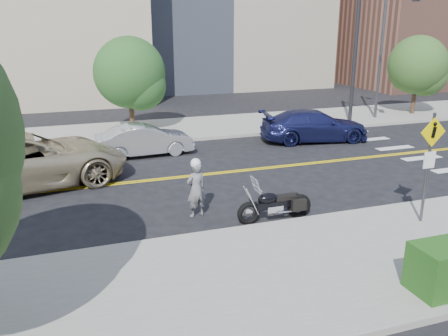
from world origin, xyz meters
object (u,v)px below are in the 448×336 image
at_px(parked_car_silver, 145,140).
at_px(parked_car_blue, 314,126).
at_px(suv, 25,160).
at_px(pedestrian_sign, 429,158).
at_px(motorcycle, 276,198).
at_px(motorcyclist, 196,188).

distance_m(parked_car_silver, parked_car_blue, 7.94).
bearing_deg(parked_car_silver, suv, 117.58).
relative_size(pedestrian_sign, motorcycle, 1.38).
xyz_separation_m(motorcyclist, parked_car_silver, (-0.26, 6.96, -0.21)).
xyz_separation_m(pedestrian_sign, suv, (-10.35, 7.00, -1.03)).
bearing_deg(parked_car_silver, motorcycle, -167.06).
bearing_deg(parked_car_blue, motorcyclist, 140.72).
height_order(motorcyclist, parked_car_silver, motorcyclist).
height_order(suv, parked_car_silver, suv).
bearing_deg(parked_car_blue, suv, 110.58).
height_order(motorcyclist, motorcycle, motorcyclist).
xyz_separation_m(pedestrian_sign, motorcyclist, (-5.63, 2.68, -1.09)).
bearing_deg(motorcycle, motorcyclist, 154.05).
relative_size(suv, parked_car_silver, 1.69).
bearing_deg(motorcycle, suv, 141.56).
bearing_deg(parked_car_blue, parked_car_silver, 98.29).
relative_size(motorcyclist, suv, 0.26).
distance_m(pedestrian_sign, motorcyclist, 6.34).
distance_m(motorcyclist, motorcycle, 2.26).
xyz_separation_m(suv, parked_car_silver, (4.46, 2.65, -0.28)).
height_order(parked_car_silver, parked_car_blue, parked_car_blue).
bearing_deg(parked_car_silver, parked_car_blue, -93.72).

